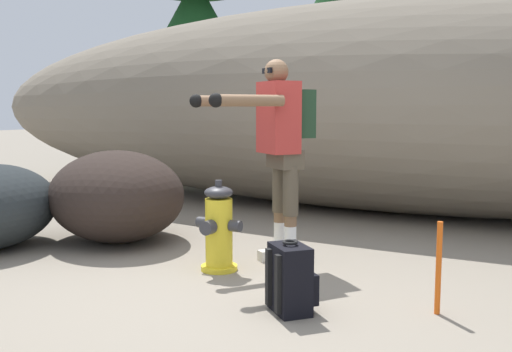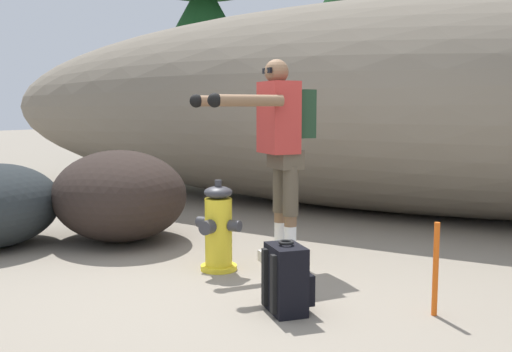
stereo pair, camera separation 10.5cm
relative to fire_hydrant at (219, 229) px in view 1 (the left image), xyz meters
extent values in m
cube|color=gray|center=(0.28, -0.31, -0.36)|extent=(56.00, 56.00, 0.04)
ellipsoid|color=#756B5B|center=(0.28, 3.43, 1.00)|extent=(13.38, 3.20, 2.67)
cylinder|color=yellow|center=(0.00, 0.00, -0.32)|extent=(0.30, 0.30, 0.04)
cylinder|color=yellow|center=(0.00, 0.00, -0.02)|extent=(0.22, 0.22, 0.55)
ellipsoid|color=#333338|center=(0.00, 0.00, 0.30)|extent=(0.23, 0.23, 0.10)
cylinder|color=#333338|center=(0.00, 0.00, 0.37)|extent=(0.06, 0.06, 0.05)
cylinder|color=#333338|center=(-0.15, 0.00, 0.04)|extent=(0.09, 0.09, 0.09)
cylinder|color=#333338|center=(0.15, 0.00, 0.04)|extent=(0.09, 0.09, 0.09)
cylinder|color=#333338|center=(0.00, -0.15, 0.04)|extent=(0.11, 0.09, 0.11)
cube|color=beige|center=(0.40, 0.38, -0.29)|extent=(0.23, 0.27, 0.09)
cylinder|color=white|center=(0.44, 0.43, -0.13)|extent=(0.10, 0.10, 0.24)
cylinder|color=brown|center=(0.44, 0.43, 0.04)|extent=(0.10, 0.10, 0.09)
cylinder|color=brown|center=(0.44, 0.43, 0.29)|extent=(0.13, 0.13, 0.42)
cube|color=beige|center=(0.24, 0.50, -0.29)|extent=(0.23, 0.27, 0.09)
cylinder|color=white|center=(0.27, 0.55, -0.13)|extent=(0.10, 0.10, 0.24)
cylinder|color=brown|center=(0.27, 0.55, 0.04)|extent=(0.10, 0.10, 0.09)
cylinder|color=brown|center=(0.27, 0.55, 0.29)|extent=(0.13, 0.13, 0.42)
cube|color=brown|center=(0.35, 0.49, 0.55)|extent=(0.38, 0.35, 0.16)
cube|color=#B2332D|center=(0.32, 0.44, 0.89)|extent=(0.43, 0.41, 0.59)
cube|color=#1E3823|center=(0.43, 0.60, 0.92)|extent=(0.32, 0.29, 0.40)
sphere|color=brown|center=(0.30, 0.42, 1.27)|extent=(0.20, 0.20, 0.20)
cube|color=black|center=(0.25, 0.35, 1.27)|extent=(0.13, 0.10, 0.04)
cylinder|color=brown|center=(0.28, 0.01, 1.03)|extent=(0.41, 0.52, 0.09)
sphere|color=black|center=(0.12, -0.21, 1.03)|extent=(0.11, 0.11, 0.11)
cylinder|color=brown|center=(-0.08, 0.27, 1.03)|extent=(0.41, 0.52, 0.09)
sphere|color=black|center=(-0.24, 0.05, 1.03)|extent=(0.11, 0.11, 0.11)
cube|color=black|center=(0.92, -0.61, -0.12)|extent=(0.36, 0.35, 0.44)
cube|color=black|center=(1.01, -0.51, -0.18)|extent=(0.20, 0.18, 0.20)
torus|color=black|center=(0.92, -0.61, 0.12)|extent=(0.10, 0.10, 0.02)
cube|color=black|center=(0.79, -0.64, -0.12)|extent=(0.06, 0.06, 0.37)
cube|color=black|center=(0.91, -0.75, -0.12)|extent=(0.06, 0.06, 0.37)
ellipsoid|color=black|center=(-1.46, 0.43, 0.11)|extent=(2.00, 1.94, 0.90)
cylinder|color=#47331E|center=(-4.72, 6.56, 0.53)|extent=(0.31, 0.31, 1.74)
cone|color=#143D19|center=(-4.72, 6.56, 2.58)|extent=(2.62, 2.62, 2.35)
cylinder|color=#47331E|center=(-2.23, 9.06, 0.51)|extent=(0.33, 0.33, 1.69)
cone|color=#143D19|center=(-2.23, 9.06, 2.41)|extent=(2.74, 2.74, 2.12)
cylinder|color=#47331E|center=(0.25, 8.90, 0.19)|extent=(0.34, 0.34, 1.06)
cone|color=#143D19|center=(0.25, 8.90, 1.80)|extent=(2.83, 2.83, 2.14)
cylinder|color=#E55914|center=(1.77, -0.18, -0.04)|extent=(0.04, 0.04, 0.60)
camera|label=1|loc=(2.48, -3.89, 0.97)|focal=40.78mm
camera|label=2|loc=(2.57, -3.84, 0.97)|focal=40.78mm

